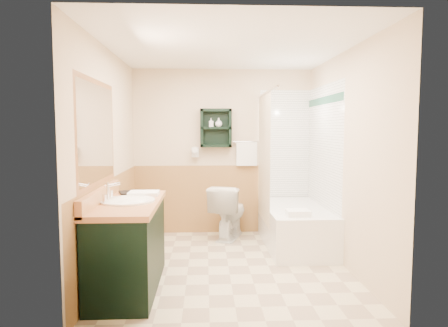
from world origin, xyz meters
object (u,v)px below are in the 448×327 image
at_px(vanity, 129,245).
at_px(toilet, 229,212).
at_px(soap_bottle_a, 211,125).
at_px(bathtub, 296,227).
at_px(wall_shelf, 216,128).
at_px(vanity_book, 119,183).
at_px(hair_dryer, 195,152).
at_px(soap_bottle_b, 219,123).

distance_m(vanity, toilet, 2.04).
bearing_deg(soap_bottle_a, bathtub, -32.27).
height_order(wall_shelf, bathtub, wall_shelf).
xyz_separation_m(vanity, bathtub, (1.92, 1.27, -0.16)).
height_order(bathtub, soap_bottle_a, soap_bottle_a).
bearing_deg(vanity_book, vanity, -88.08).
distance_m(hair_dryer, bathtub, 1.78).
distance_m(hair_dryer, vanity_book, 1.76).
distance_m(toilet, soap_bottle_a, 1.27).
height_order(wall_shelf, vanity_book, wall_shelf).
distance_m(wall_shelf, soap_bottle_a, 0.08).
distance_m(vanity, soap_bottle_a, 2.43).
distance_m(toilet, vanity_book, 1.90).
bearing_deg(wall_shelf, soap_bottle_a, -175.88).
xyz_separation_m(bathtub, vanity_book, (-2.08, -0.85, 0.71)).
relative_size(vanity, soap_bottle_b, 10.32).
bearing_deg(soap_bottle_a, toilet, -42.53).
bearing_deg(vanity_book, soap_bottle_a, 38.01).
xyz_separation_m(hair_dryer, soap_bottle_a, (0.23, -0.03, 0.39)).
bearing_deg(vanity, soap_bottle_b, 64.56).
height_order(vanity, vanity_book, vanity_book).
relative_size(bathtub, soap_bottle_b, 11.57).
height_order(toilet, soap_bottle_b, soap_bottle_b).
bearing_deg(vanity_book, bathtub, 2.91).
bearing_deg(bathtub, hair_dryer, 151.44).
xyz_separation_m(vanity, vanity_book, (-0.17, 0.43, 0.54)).
bearing_deg(hair_dryer, wall_shelf, -4.76).
bearing_deg(bathtub, wall_shelf, 145.82).
distance_m(vanity, bathtub, 2.31).
bearing_deg(soap_bottle_a, soap_bottle_b, 0.00).
relative_size(toilet, soap_bottle_a, 5.91).
xyz_separation_m(vanity, soap_bottle_a, (0.83, 1.97, 1.17)).
bearing_deg(bathtub, vanity, -146.42).
bearing_deg(bathtub, vanity_book, -157.87).
xyz_separation_m(bathtub, soap_bottle_a, (-1.09, 0.69, 1.33)).
relative_size(toilet, soap_bottle_b, 5.85).
relative_size(vanity_book, soap_bottle_b, 1.83).
height_order(vanity_book, soap_bottle_a, soap_bottle_a).
xyz_separation_m(bathtub, toilet, (-0.85, 0.47, 0.11)).
bearing_deg(bathtub, soap_bottle_b, 144.94).
xyz_separation_m(toilet, soap_bottle_a, (-0.24, 0.22, 1.22)).
bearing_deg(toilet, vanity, 77.86).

